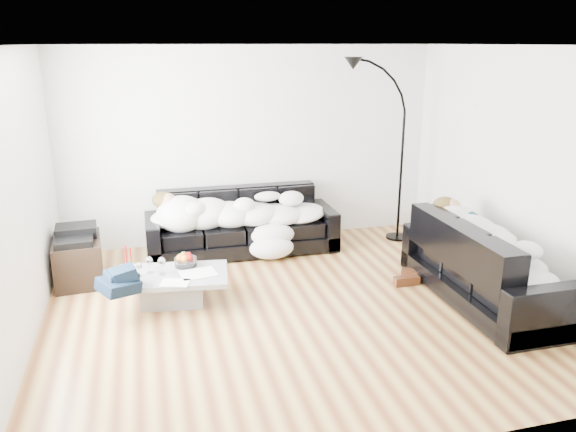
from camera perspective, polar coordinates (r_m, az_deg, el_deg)
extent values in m
plane|color=brown|center=(5.89, 0.75, -9.25)|extent=(5.00, 5.00, 0.00)
cube|color=silver|center=(7.58, -3.77, 7.14)|extent=(5.00, 0.02, 2.60)
cube|color=silver|center=(5.36, -25.93, 1.16)|extent=(0.02, 4.50, 2.60)
cube|color=silver|center=(6.54, 22.48, 4.24)|extent=(0.02, 4.50, 2.60)
plane|color=white|center=(5.27, 0.86, 16.97)|extent=(5.00, 5.00, 0.00)
cube|color=black|center=(7.29, -4.72, -0.61)|extent=(2.43, 0.84, 0.79)
cube|color=black|center=(6.24, 19.52, -4.42)|extent=(0.90, 2.11, 0.85)
ellipsoid|color=#0A3E4A|center=(6.63, 16.25, -0.16)|extent=(0.42, 0.38, 0.20)
cube|color=#939699|center=(6.02, -11.65, -7.23)|extent=(1.22, 0.82, 0.33)
cylinder|color=white|center=(6.11, -10.37, -4.36)|extent=(0.30, 0.30, 0.15)
cylinder|color=white|center=(6.00, -13.90, -4.84)|extent=(0.08, 0.08, 0.17)
cylinder|color=white|center=(5.94, -14.86, -5.25)|extent=(0.08, 0.08, 0.15)
cylinder|color=white|center=(5.93, -12.69, -4.97)|extent=(0.09, 0.09, 0.18)
cylinder|color=maroon|center=(6.13, -16.13, -4.08)|extent=(0.06, 0.06, 0.26)
cylinder|color=maroon|center=(6.13, -15.68, -4.20)|extent=(0.05, 0.05, 0.24)
cube|color=silver|center=(5.91, -9.10, -5.74)|extent=(0.40, 0.33, 0.01)
cube|color=silver|center=(5.73, -11.41, -6.63)|extent=(0.33, 0.27, 0.01)
cube|color=black|center=(6.82, -20.52, -4.23)|extent=(0.57, 0.78, 0.51)
cube|color=black|center=(6.72, -20.80, -1.68)|extent=(0.46, 0.37, 0.13)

